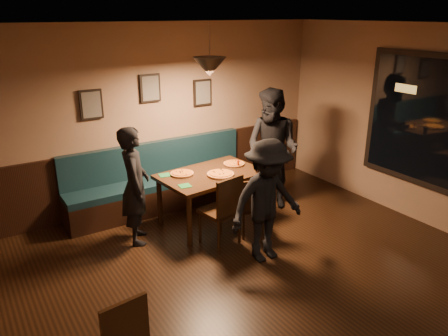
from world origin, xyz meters
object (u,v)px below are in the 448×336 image
at_px(booth_bench, 162,178).
at_px(tabasco_bottle, 238,163).
at_px(diner_right, 272,149).
at_px(soda_glass, 258,168).
at_px(dining_table, 211,198).
at_px(diner_left, 135,186).
at_px(diner_front, 267,201).
at_px(chair_near_left, 220,210).
at_px(chair_near_right, 252,205).

xyz_separation_m(booth_bench, tabasco_bottle, (0.84, -0.85, 0.33)).
bearing_deg(diner_right, soda_glass, -75.28).
bearing_deg(dining_table, diner_left, 170.81).
height_order(diner_front, soda_glass, diner_front).
height_order(dining_table, chair_near_left, chair_near_left).
relative_size(booth_bench, chair_near_left, 3.05).
relative_size(dining_table, diner_right, 0.77).
distance_m(diner_left, diner_front, 1.74).
relative_size(diner_front, tabasco_bottle, 12.17).
bearing_deg(diner_left, tabasco_bottle, -72.26).
xyz_separation_m(chair_near_right, diner_front, (-0.24, -0.62, 0.35)).
bearing_deg(dining_table, diner_front, -92.93).
bearing_deg(chair_near_left, diner_left, 132.89).
height_order(diner_left, diner_front, diner_left).
relative_size(diner_left, tabasco_bottle, 12.44).
distance_m(diner_front, soda_glass, 1.04).
height_order(diner_left, diner_right, diner_right).
distance_m(dining_table, diner_front, 1.28).
bearing_deg(dining_table, chair_near_right, -68.89).
xyz_separation_m(chair_near_left, soda_glass, (0.81, 0.27, 0.34)).
bearing_deg(diner_right, chair_near_left, -83.61).
relative_size(booth_bench, chair_near_right, 3.53).
distance_m(booth_bench, diner_left, 1.11).
bearing_deg(tabasco_bottle, dining_table, 179.23).
xyz_separation_m(booth_bench, chair_near_right, (0.68, -1.44, -0.08)).
bearing_deg(chair_near_right, soda_glass, 62.51).
height_order(booth_bench, dining_table, booth_bench).
height_order(dining_table, diner_left, diner_left).
bearing_deg(diner_front, chair_near_right, 70.29).
bearing_deg(booth_bench, tabasco_bottle, -45.32).
xyz_separation_m(diner_front, tabasco_bottle, (0.40, 1.21, 0.06)).
xyz_separation_m(diner_right, tabasco_bottle, (-0.66, -0.04, -0.10)).
distance_m(booth_bench, diner_right, 1.77).
bearing_deg(diner_front, dining_table, 94.21).
relative_size(chair_near_left, diner_left, 0.62).
height_order(chair_near_right, diner_front, diner_front).
relative_size(booth_bench, diner_front, 1.93).
bearing_deg(booth_bench, chair_near_left, -83.91).
xyz_separation_m(dining_table, diner_left, (-1.11, 0.07, 0.41)).
relative_size(booth_bench, soda_glass, 22.09).
relative_size(chair_near_right, diner_right, 0.46).
bearing_deg(tabasco_bottle, diner_front, -108.41).
xyz_separation_m(soda_glass, tabasco_bottle, (-0.12, 0.32, -0.00)).
xyz_separation_m(booth_bench, diner_left, (-0.73, -0.78, 0.29)).
distance_m(chair_near_right, soda_glass, 0.57).
distance_m(chair_near_left, tabasco_bottle, 0.97).
distance_m(diner_left, tabasco_bottle, 1.58).
xyz_separation_m(dining_table, chair_near_left, (-0.23, -0.60, 0.11)).
bearing_deg(diner_left, soda_glass, -82.59).
xyz_separation_m(booth_bench, dining_table, (0.38, -0.85, -0.12)).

